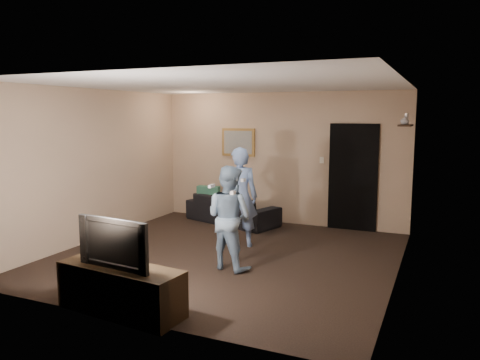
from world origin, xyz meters
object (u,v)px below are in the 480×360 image
at_px(tv_console, 121,289).
at_px(sofa, 232,209).
at_px(wii_player_right, 229,217).
at_px(television, 119,242).
at_px(wii_player_left, 239,197).

bearing_deg(tv_console, sofa, 104.65).
relative_size(sofa, wii_player_right, 1.33).
relative_size(tv_console, wii_player_right, 1.02).
height_order(sofa, television, television).
xyz_separation_m(sofa, wii_player_right, (1.13, -2.56, 0.45)).
bearing_deg(tv_console, television, 5.98).
distance_m(sofa, television, 4.47).
bearing_deg(wii_player_left, tv_console, -92.78).
bearing_deg(wii_player_left, television, -92.78).
bearing_deg(television, sofa, 104.65).
xyz_separation_m(sofa, television, (0.67, -4.40, 0.51)).
relative_size(sofa, television, 2.04).
distance_m(television, wii_player_left, 2.92).
relative_size(tv_console, television, 1.56).
distance_m(tv_console, wii_player_right, 1.95).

